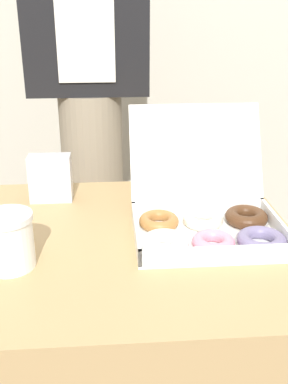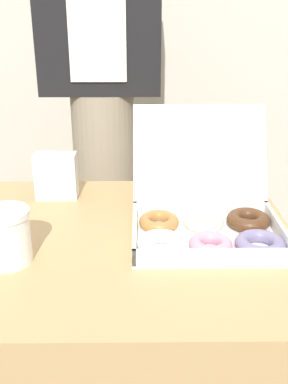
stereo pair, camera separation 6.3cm
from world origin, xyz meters
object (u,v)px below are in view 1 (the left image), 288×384
(donut_box, at_px, (207,217))
(napkin_holder, at_px, (50,178))
(coffee_cup, at_px, (8,241))
(person_customer, at_px, (88,81))

(donut_box, height_order, napkin_holder, donut_box)
(donut_box, distance_m, coffee_cup, 0.43)
(donut_box, bearing_deg, coffee_cup, -164.84)
(donut_box, relative_size, coffee_cup, 3.15)
(napkin_holder, height_order, person_customer, person_customer)
(napkin_holder, bearing_deg, donut_box, -30.71)
(napkin_holder, relative_size, person_customer, 0.07)
(coffee_cup, distance_m, person_customer, 0.78)
(coffee_cup, xyz_separation_m, person_customer, (0.13, 0.75, 0.19))
(person_customer, bearing_deg, donut_box, -66.39)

